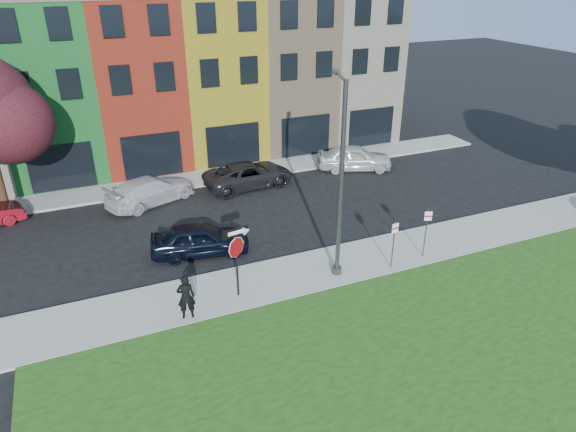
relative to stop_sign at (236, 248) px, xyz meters
name	(u,v)px	position (x,y,z in m)	size (l,w,h in m)	color
ground	(364,307)	(4.18, -2.50, -2.21)	(120.00, 120.00, 0.00)	black
sidewalk_near	(369,258)	(6.18, 0.50, -2.15)	(40.00, 3.00, 0.12)	gray
sidewalk_far	(192,180)	(1.18, 12.50, -2.15)	(40.00, 2.40, 0.12)	gray
rowhouse_block	(171,77)	(1.68, 18.69, 2.78)	(30.00, 10.12, 10.00)	beige
stop_sign	(236,248)	(0.00, 0.00, 0.00)	(1.04, 0.21, 2.93)	black
man	(186,297)	(-2.14, -0.60, -1.21)	(0.70, 0.52, 1.76)	black
sedan_near	(200,239)	(-0.50, 3.88, -1.48)	(4.55, 2.48, 1.47)	black
parked_car_silver	(151,190)	(-1.58, 10.28, -1.49)	(5.39, 3.88, 1.45)	silver
parked_car_dark	(249,175)	(4.03, 10.37, -1.49)	(5.43, 2.93, 1.45)	black
parked_car_white	(354,158)	(11.04, 10.37, -1.43)	(4.97, 3.42, 1.57)	silver
street_lamp	(340,182)	(4.32, 0.10, 1.93)	(1.07, 2.49, 7.97)	#45484A
parking_sign_a	(394,239)	(6.59, -0.61, -0.73)	(0.32, 0.10, 2.18)	#45484A
parking_sign_b	(426,227)	(8.40, -0.36, -0.67)	(0.31, 0.15, 2.29)	#45484A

